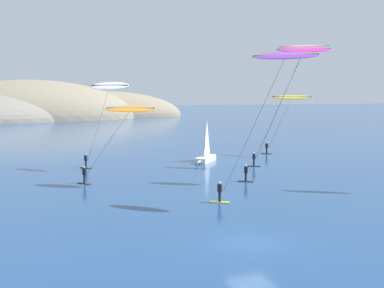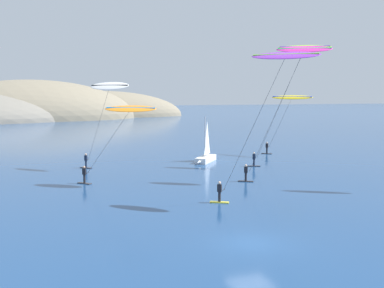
{
  "view_description": "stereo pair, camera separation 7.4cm",
  "coord_description": "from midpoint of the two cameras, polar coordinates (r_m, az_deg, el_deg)",
  "views": [
    {
      "loc": [
        -12.59,
        -24.22,
        8.65
      ],
      "look_at": [
        4.56,
        22.48,
        3.37
      ],
      "focal_mm": 45.0,
      "sensor_mm": 36.0,
      "label": 1
    },
    {
      "loc": [
        -12.52,
        -24.24,
        8.65
      ],
      "look_at": [
        4.56,
        22.48,
        3.37
      ],
      "focal_mm": 45.0,
      "sensor_mm": 36.0,
      "label": 2
    }
  ],
  "objects": [
    {
      "name": "ground_plane",
      "position": [
        28.62,
        7.03,
        -11.58
      ],
      "size": [
        600.0,
        600.0,
        0.0
      ],
      "primitive_type": "plane",
      "color": "navy"
    },
    {
      "name": "kitesurfer_orange",
      "position": [
        44.87,
        -7.75,
        3.57
      ],
      "size": [
        7.17,
        5.37,
        7.58
      ],
      "color": "#2D2D33",
      "rests_on": "ground"
    },
    {
      "name": "kitesurfer_yellow",
      "position": [
        67.59,
        11.46,
        4.92
      ],
      "size": [
        4.83,
        6.64,
        8.42
      ],
      "color": "#2D2D33",
      "rests_on": "ground"
    },
    {
      "name": "kitesurfer_white",
      "position": [
        54.7,
        -10.02,
        6.08
      ],
      "size": [
        5.43,
        5.12,
        9.96
      ],
      "color": "#2D2D33",
      "rests_on": "ground"
    },
    {
      "name": "kitesurfer_lime",
      "position": [
        56.71,
        12.68,
        10.05
      ],
      "size": [
        8.19,
        5.6,
        14.17
      ],
      "color": "#2D2D33",
      "rests_on": "ground"
    },
    {
      "name": "kitesurfer_purple",
      "position": [
        36.38,
        10.39,
        9.01
      ],
      "size": [
        6.95,
        6.07,
        11.79
      ],
      "color": "yellow",
      "rests_on": "ground"
    },
    {
      "name": "kitesurfer_magenta",
      "position": [
        46.8,
        12.56,
        9.72
      ],
      "size": [
        7.83,
        5.25,
        13.15
      ],
      "color": "#2D2D33",
      "rests_on": "ground"
    },
    {
      "name": "headland_island",
      "position": [
        170.96,
        -20.12,
        2.79
      ],
      "size": [
        115.56,
        51.9,
        26.34
      ],
      "color": "#7A705B",
      "rests_on": "ground"
    },
    {
      "name": "sailboat_near",
      "position": [
        60.43,
        1.5,
        -1.56
      ],
      "size": [
        4.49,
        5.23,
        5.7
      ],
      "color": "white",
      "rests_on": "ground"
    }
  ]
}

